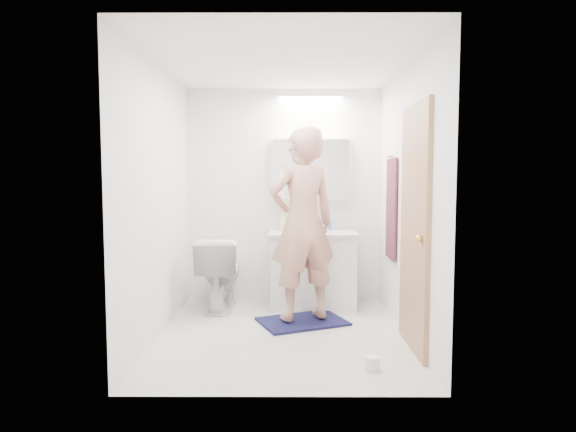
{
  "coord_description": "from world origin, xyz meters",
  "views": [
    {
      "loc": [
        0.07,
        -4.25,
        1.4
      ],
      "look_at": [
        0.05,
        0.25,
        1.05
      ],
      "focal_mm": 30.15,
      "sensor_mm": 36.0,
      "label": 1
    }
  ],
  "objects_px": {
    "toilet": "(220,273)",
    "toilet_paper_roll": "(372,363)",
    "medicine_cabinet": "(311,170)",
    "person": "(303,223)",
    "soap_bottle_a": "(283,221)",
    "soap_bottle_b": "(301,223)",
    "toothbrush_cup": "(328,226)",
    "vanity_cabinet": "(313,271)"
  },
  "relations": [
    {
      "from": "toilet",
      "to": "soap_bottle_a",
      "type": "height_order",
      "value": "soap_bottle_a"
    },
    {
      "from": "medicine_cabinet",
      "to": "toilet",
      "type": "height_order",
      "value": "medicine_cabinet"
    },
    {
      "from": "soap_bottle_b",
      "to": "toothbrush_cup",
      "type": "relative_size",
      "value": 1.76
    },
    {
      "from": "vanity_cabinet",
      "to": "toothbrush_cup",
      "type": "relative_size",
      "value": 9.3
    },
    {
      "from": "toothbrush_cup",
      "to": "soap_bottle_a",
      "type": "bearing_deg",
      "value": -178.85
    },
    {
      "from": "person",
      "to": "soap_bottle_a",
      "type": "relative_size",
      "value": 8.79
    },
    {
      "from": "medicine_cabinet",
      "to": "soap_bottle_b",
      "type": "distance_m",
      "value": 0.61
    },
    {
      "from": "vanity_cabinet",
      "to": "toothbrush_cup",
      "type": "height_order",
      "value": "toothbrush_cup"
    },
    {
      "from": "soap_bottle_a",
      "to": "soap_bottle_b",
      "type": "bearing_deg",
      "value": 8.61
    },
    {
      "from": "soap_bottle_a",
      "to": "toothbrush_cup",
      "type": "height_order",
      "value": "soap_bottle_a"
    },
    {
      "from": "medicine_cabinet",
      "to": "person",
      "type": "bearing_deg",
      "value": -97.61
    },
    {
      "from": "medicine_cabinet",
      "to": "toilet",
      "type": "bearing_deg",
      "value": -161.73
    },
    {
      "from": "vanity_cabinet",
      "to": "person",
      "type": "xyz_separation_m",
      "value": [
        -0.13,
        -0.61,
        0.58
      ]
    },
    {
      "from": "vanity_cabinet",
      "to": "toilet",
      "type": "distance_m",
      "value": 1.01
    },
    {
      "from": "toilet",
      "to": "toilet_paper_roll",
      "type": "xyz_separation_m",
      "value": [
        1.35,
        -1.66,
        -0.34
      ]
    },
    {
      "from": "vanity_cabinet",
      "to": "toilet",
      "type": "bearing_deg",
      "value": -173.44
    },
    {
      "from": "person",
      "to": "medicine_cabinet",
      "type": "bearing_deg",
      "value": -120.16
    },
    {
      "from": "toilet_paper_roll",
      "to": "toilet",
      "type": "bearing_deg",
      "value": 129.23
    },
    {
      "from": "soap_bottle_a",
      "to": "toilet_paper_roll",
      "type": "distance_m",
      "value": 2.22
    },
    {
      "from": "vanity_cabinet",
      "to": "medicine_cabinet",
      "type": "height_order",
      "value": "medicine_cabinet"
    },
    {
      "from": "person",
      "to": "soap_bottle_a",
      "type": "bearing_deg",
      "value": -97.99
    },
    {
      "from": "medicine_cabinet",
      "to": "toothbrush_cup",
      "type": "height_order",
      "value": "medicine_cabinet"
    },
    {
      "from": "soap_bottle_a",
      "to": "soap_bottle_b",
      "type": "height_order",
      "value": "soap_bottle_a"
    },
    {
      "from": "soap_bottle_b",
      "to": "toilet_paper_roll",
      "type": "distance_m",
      "value": 2.19
    },
    {
      "from": "medicine_cabinet",
      "to": "toilet_paper_roll",
      "type": "height_order",
      "value": "medicine_cabinet"
    },
    {
      "from": "soap_bottle_b",
      "to": "toilet_paper_roll",
      "type": "bearing_deg",
      "value": -76.17
    },
    {
      "from": "soap_bottle_b",
      "to": "person",
      "type": "bearing_deg",
      "value": -89.98
    },
    {
      "from": "toilet",
      "to": "toilet_paper_roll",
      "type": "distance_m",
      "value": 2.17
    },
    {
      "from": "medicine_cabinet",
      "to": "person",
      "type": "relative_size",
      "value": 0.48
    },
    {
      "from": "toilet",
      "to": "soap_bottle_b",
      "type": "bearing_deg",
      "value": -160.85
    },
    {
      "from": "soap_bottle_a",
      "to": "toothbrush_cup",
      "type": "distance_m",
      "value": 0.5
    },
    {
      "from": "vanity_cabinet",
      "to": "soap_bottle_a",
      "type": "xyz_separation_m",
      "value": [
        -0.32,
        0.15,
        0.54
      ]
    },
    {
      "from": "toilet",
      "to": "person",
      "type": "distance_m",
      "value": 1.16
    },
    {
      "from": "person",
      "to": "soap_bottle_a",
      "type": "xyz_separation_m",
      "value": [
        -0.2,
        0.76,
        -0.05
      ]
    },
    {
      "from": "person",
      "to": "soap_bottle_b",
      "type": "bearing_deg",
      "value": -112.53
    },
    {
      "from": "soap_bottle_b",
      "to": "medicine_cabinet",
      "type": "bearing_deg",
      "value": 15.2
    },
    {
      "from": "toilet",
      "to": "soap_bottle_b",
      "type": "distance_m",
      "value": 1.06
    },
    {
      "from": "toilet",
      "to": "soap_bottle_a",
      "type": "xyz_separation_m",
      "value": [
        0.68,
        0.27,
        0.53
      ]
    },
    {
      "from": "toilet_paper_roll",
      "to": "medicine_cabinet",
      "type": "bearing_deg",
      "value": 100.58
    },
    {
      "from": "toilet",
      "to": "toothbrush_cup",
      "type": "xyz_separation_m",
      "value": [
        1.18,
        0.28,
        0.47
      ]
    },
    {
      "from": "medicine_cabinet",
      "to": "toilet_paper_roll",
      "type": "distance_m",
      "value": 2.49
    },
    {
      "from": "medicine_cabinet",
      "to": "toilet_paper_roll",
      "type": "relative_size",
      "value": 8.0
    }
  ]
}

